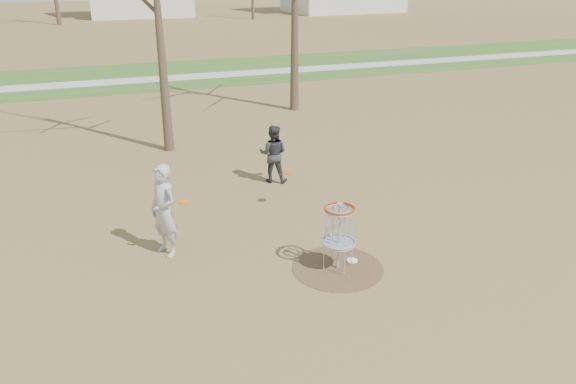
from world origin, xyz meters
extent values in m
plane|color=brown|center=(0.00, 0.00, 0.00)|extent=(160.00, 160.00, 0.00)
cube|color=#2D5119|center=(0.00, 21.00, 0.01)|extent=(160.00, 8.00, 0.01)
cube|color=#9E9E99|center=(0.00, 20.00, 0.01)|extent=(160.00, 1.50, 0.01)
cylinder|color=#47331E|center=(0.00, 0.00, 0.01)|extent=(1.80, 1.80, 0.01)
imported|color=#AAAAAA|center=(-3.05, 1.73, 0.96)|extent=(0.73, 0.83, 1.92)
imported|color=#2D2D32|center=(0.26, 4.84, 0.79)|extent=(0.95, 0.87, 1.57)
cylinder|color=white|center=(0.39, 0.15, 0.02)|extent=(0.22, 0.22, 0.02)
cylinder|color=#F94C0D|center=(0.06, 3.05, 0.91)|extent=(0.22, 0.22, 0.04)
cylinder|color=#E4600C|center=(-2.69, 1.46, 1.22)|extent=(0.22, 0.22, 0.02)
cylinder|color=#9EA3AD|center=(0.00, 0.00, 0.68)|extent=(0.05, 0.05, 1.35)
cylinder|color=#9EA3AD|center=(0.00, 0.00, 0.55)|extent=(0.64, 0.64, 0.04)
torus|color=#9EA3AD|center=(0.00, 0.00, 1.25)|extent=(0.60, 0.60, 0.04)
torus|color=#B4250C|center=(0.00, 0.00, 1.28)|extent=(0.60, 0.60, 0.04)
cone|color=#382B1E|center=(-2.00, 8.50, 3.75)|extent=(0.32, 0.32, 7.50)
cube|color=silver|center=(2.00, 54.00, 1.60)|extent=(10.24, 7.34, 3.20)
camera|label=1|loc=(-4.12, -8.70, 5.63)|focal=35.00mm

